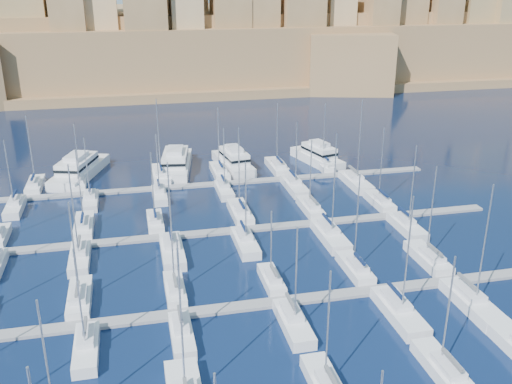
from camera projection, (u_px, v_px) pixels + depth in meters
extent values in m
plane|color=black|center=(256.00, 259.00, 81.03)|extent=(600.00, 600.00, 0.00)
cube|color=slate|center=(278.00, 302.00, 70.01)|extent=(84.00, 2.00, 0.40)
cube|color=slate|center=(242.00, 230.00, 90.08)|extent=(84.00, 2.00, 0.40)
cube|color=slate|center=(220.00, 184.00, 110.15)|extent=(84.00, 2.00, 0.40)
cylinder|color=#9EA0A8|center=(46.00, 363.00, 47.67)|extent=(0.18, 0.18, 12.12)
cylinder|color=#9EA0A8|center=(181.00, 323.00, 50.56)|extent=(0.18, 0.18, 14.86)
cube|color=silver|center=(330.00, 384.00, 53.68)|extent=(1.87, 4.02, 0.70)
cylinder|color=#9EA0A8|center=(328.00, 327.00, 52.96)|extent=(0.18, 0.18, 11.69)
cube|color=#595B60|center=(332.00, 378.00, 52.90)|extent=(0.35, 3.57, 0.35)
cube|color=silver|center=(442.00, 370.00, 57.42)|extent=(2.66, 8.86, 1.64)
cube|color=silver|center=(448.00, 366.00, 56.20)|extent=(1.86, 3.99, 0.70)
cylinder|color=#9EA0A8|center=(448.00, 310.00, 55.45)|extent=(0.18, 0.18, 11.78)
cube|color=#595B60|center=(452.00, 360.00, 55.42)|extent=(0.35, 3.55, 0.35)
cube|color=silver|center=(80.00, 299.00, 70.06)|extent=(2.73, 9.10, 1.66)
cube|color=silver|center=(78.00, 295.00, 68.81)|extent=(1.91, 4.10, 0.70)
cylinder|color=#9EA0A8|center=(74.00, 248.00, 68.10)|extent=(0.18, 0.18, 11.81)
cube|color=#595B60|center=(77.00, 289.00, 68.03)|extent=(0.35, 3.64, 0.35)
cube|color=silver|center=(175.00, 291.00, 71.97)|extent=(2.41, 8.02, 1.60)
cube|color=silver|center=(175.00, 286.00, 70.84)|extent=(1.68, 3.61, 0.70)
cylinder|color=#9EA0A8|center=(172.00, 241.00, 69.96)|extent=(0.18, 0.18, 11.84)
cube|color=#595B60|center=(175.00, 280.00, 70.10)|extent=(0.35, 3.21, 0.35)
cube|color=silver|center=(271.00, 281.00, 74.30)|extent=(2.23, 7.44, 1.57)
cube|color=silver|center=(273.00, 276.00, 73.22)|extent=(1.56, 3.35, 0.70)
cylinder|color=#9EA0A8|center=(271.00, 243.00, 72.78)|extent=(0.18, 0.18, 8.95)
cube|color=#595B60|center=(274.00, 270.00, 72.51)|extent=(0.35, 2.98, 0.35)
cube|color=silver|center=(355.00, 269.00, 77.24)|extent=(2.57, 8.57, 1.63)
cube|color=silver|center=(358.00, 265.00, 76.05)|extent=(1.80, 3.86, 0.70)
cylinder|color=#9EA0A8|center=(357.00, 220.00, 75.10)|extent=(0.18, 0.18, 12.69)
cube|color=#0B183A|center=(360.00, 259.00, 75.28)|extent=(0.35, 3.43, 0.35)
cube|color=silver|center=(428.00, 259.00, 79.95)|extent=(2.85, 9.50, 1.68)
cube|color=silver|center=(432.00, 255.00, 78.66)|extent=(2.00, 4.28, 0.70)
cylinder|color=#9EA0A8|center=(432.00, 211.00, 77.83)|extent=(0.18, 0.18, 12.73)
cube|color=#595B60|center=(435.00, 249.00, 77.86)|extent=(0.35, 3.80, 0.35)
cube|color=silver|center=(86.00, 350.00, 60.52)|extent=(2.53, 8.43, 1.62)
cube|color=silver|center=(86.00, 336.00, 60.88)|extent=(1.77, 3.79, 0.70)
cylinder|color=#9EA0A8|center=(80.00, 299.00, 57.84)|extent=(0.18, 0.18, 11.34)
cube|color=#595B60|center=(85.00, 326.00, 60.89)|extent=(0.35, 3.37, 0.35)
cube|color=silver|center=(182.00, 337.00, 62.80)|extent=(2.41, 8.02, 1.60)
cube|color=silver|center=(181.00, 324.00, 63.13)|extent=(1.69, 3.61, 0.70)
cylinder|color=#9EA0A8|center=(179.00, 287.00, 60.16)|extent=(0.18, 0.18, 11.27)
cube|color=#595B60|center=(180.00, 314.00, 63.12)|extent=(0.35, 3.21, 0.35)
cube|color=silver|center=(294.00, 325.00, 64.94)|extent=(2.71, 9.04, 1.65)
cube|color=silver|center=(292.00, 311.00, 65.35)|extent=(1.90, 4.07, 0.70)
cylinder|color=#9EA0A8|center=(296.00, 275.00, 62.19)|extent=(0.18, 0.18, 11.58)
cube|color=#595B60|center=(291.00, 301.00, 65.39)|extent=(0.35, 3.62, 0.35)
cube|color=silver|center=(399.00, 313.00, 67.06)|extent=(3.05, 10.16, 1.71)
cube|color=silver|center=(396.00, 300.00, 67.56)|extent=(2.13, 4.57, 0.70)
cylinder|color=#9EA0A8|center=(408.00, 255.00, 63.79)|extent=(0.18, 0.18, 14.14)
cube|color=#0B183A|center=(395.00, 290.00, 67.65)|extent=(0.35, 4.06, 0.35)
cube|color=silver|center=(472.00, 304.00, 68.91)|extent=(3.12, 10.41, 1.72)
cube|color=silver|center=(469.00, 291.00, 69.43)|extent=(2.19, 4.69, 0.70)
cylinder|color=#9EA0A8|center=(484.00, 245.00, 65.52)|extent=(0.18, 0.18, 14.75)
cube|color=#595B60|center=(467.00, 282.00, 69.53)|extent=(0.35, 4.16, 0.35)
cube|color=silver|center=(0.00, 237.00, 86.76)|extent=(2.26, 7.55, 1.58)
cube|color=silver|center=(84.00, 227.00, 90.22)|extent=(2.88, 9.61, 1.68)
cube|color=silver|center=(83.00, 223.00, 88.92)|extent=(2.02, 4.33, 0.70)
cylinder|color=#9EA0A8|center=(80.00, 186.00, 88.26)|extent=(0.18, 0.18, 11.87)
cube|color=#0B183A|center=(82.00, 218.00, 88.11)|extent=(0.35, 3.84, 0.35)
cube|color=silver|center=(155.00, 223.00, 91.87)|extent=(2.45, 8.17, 1.61)
cube|color=silver|center=(155.00, 218.00, 90.72)|extent=(1.72, 3.68, 0.70)
cylinder|color=#9EA0A8|center=(153.00, 185.00, 90.03)|extent=(0.18, 0.18, 10.93)
cube|color=#0B183A|center=(155.00, 213.00, 89.97)|extent=(0.35, 3.27, 0.35)
cube|color=silver|center=(240.00, 213.00, 95.54)|extent=(2.96, 9.86, 1.69)
cube|color=silver|center=(241.00, 209.00, 94.22)|extent=(2.07, 4.44, 0.70)
cylinder|color=#9EA0A8|center=(239.00, 168.00, 93.25)|extent=(0.18, 0.18, 13.79)
cube|color=#0B183A|center=(242.00, 204.00, 93.40)|extent=(0.35, 3.94, 0.35)
cube|color=silver|center=(310.00, 208.00, 97.52)|extent=(2.61, 8.70, 1.63)
cube|color=silver|center=(312.00, 204.00, 96.32)|extent=(1.83, 3.91, 0.70)
cylinder|color=#9EA0A8|center=(311.00, 172.00, 95.65)|extent=(0.18, 0.18, 11.20)
cube|color=#595B60|center=(313.00, 199.00, 95.55)|extent=(0.35, 3.48, 0.35)
cube|color=silver|center=(379.00, 202.00, 100.12)|extent=(2.59, 8.63, 1.63)
cube|color=silver|center=(382.00, 198.00, 98.92)|extent=(1.81, 3.88, 0.70)
cylinder|color=#9EA0A8|center=(381.00, 163.00, 97.99)|extent=(0.18, 0.18, 12.60)
cube|color=#0B183A|center=(383.00, 193.00, 98.15)|extent=(0.35, 3.45, 0.35)
cube|color=silver|center=(80.00, 259.00, 79.91)|extent=(2.71, 9.02, 1.65)
cube|color=silver|center=(79.00, 249.00, 80.31)|extent=(1.89, 4.06, 0.70)
cylinder|color=#9EA0A8|center=(74.00, 211.00, 76.84)|extent=(0.18, 0.18, 13.35)
cube|color=#595B60|center=(79.00, 241.00, 80.35)|extent=(0.35, 3.61, 0.35)
cube|color=silver|center=(172.00, 252.00, 81.90)|extent=(3.13, 10.43, 1.72)
cube|color=silver|center=(171.00, 242.00, 82.43)|extent=(2.19, 4.69, 0.70)
cylinder|color=#9EA0A8|center=(170.00, 207.00, 78.84)|extent=(0.18, 0.18, 12.90)
cube|color=#0B183A|center=(171.00, 234.00, 82.53)|extent=(0.35, 4.17, 0.35)
cube|color=silver|center=(245.00, 244.00, 84.61)|extent=(2.83, 9.44, 1.67)
cube|color=silver|center=(244.00, 234.00, 85.05)|extent=(1.98, 4.25, 0.70)
cylinder|color=#9EA0A8|center=(246.00, 202.00, 81.75)|extent=(0.18, 0.18, 12.04)
cube|color=#0B183A|center=(243.00, 226.00, 85.11)|extent=(0.35, 3.77, 0.35)
cube|color=silver|center=(330.00, 237.00, 86.80)|extent=(3.16, 10.53, 1.73)
cube|color=silver|center=(328.00, 227.00, 87.33)|extent=(2.21, 4.74, 0.70)
cylinder|color=#9EA0A8|center=(334.00, 185.00, 83.28)|extent=(0.18, 0.18, 15.50)
cube|color=#0B183A|center=(327.00, 219.00, 87.44)|extent=(0.35, 4.21, 0.35)
cube|color=silver|center=(407.00, 228.00, 90.03)|extent=(2.80, 9.35, 1.67)
cube|color=silver|center=(405.00, 218.00, 90.46)|extent=(1.96, 4.21, 0.70)
cylinder|color=#9EA0A8|center=(413.00, 186.00, 87.05)|extent=(0.18, 0.18, 12.78)
cube|color=#0B183A|center=(404.00, 211.00, 90.52)|extent=(0.35, 3.74, 0.35)
cube|color=silver|center=(35.00, 186.00, 107.99)|extent=(2.74, 9.13, 1.66)
cube|color=silver|center=(34.00, 182.00, 106.74)|extent=(1.92, 4.11, 0.70)
cylinder|color=#9EA0A8|center=(30.00, 149.00, 105.88)|extent=(0.18, 0.18, 12.65)
cube|color=#0B183A|center=(33.00, 177.00, 105.96)|extent=(0.35, 3.65, 0.35)
cube|color=silver|center=(80.00, 184.00, 109.10)|extent=(2.33, 7.78, 1.59)
cube|color=silver|center=(79.00, 180.00, 107.98)|extent=(1.63, 3.50, 0.70)
cylinder|color=#9EA0A8|center=(77.00, 152.00, 107.24)|extent=(0.18, 0.18, 10.89)
cube|color=#595B60|center=(79.00, 175.00, 107.26)|extent=(0.35, 3.11, 0.35)
cube|color=silver|center=(161.00, 175.00, 113.63)|extent=(3.24, 10.80, 1.74)
cube|color=silver|center=(161.00, 171.00, 112.21)|extent=(2.27, 4.86, 0.70)
cylinder|color=#9EA0A8|center=(158.00, 135.00, 111.27)|extent=(0.18, 0.18, 14.38)
cube|color=#0B183A|center=(161.00, 167.00, 111.35)|extent=(0.35, 4.32, 0.35)
cube|color=silver|center=(220.00, 172.00, 115.57)|extent=(2.91, 9.71, 1.69)
cube|color=silver|center=(220.00, 168.00, 114.26)|extent=(2.04, 4.37, 0.70)
cylinder|color=#9EA0A8|center=(218.00, 138.00, 113.53)|extent=(0.18, 0.18, 12.37)
cube|color=#0B183A|center=(221.00, 164.00, 113.45)|extent=(0.35, 3.88, 0.35)
cube|color=silver|center=(277.00, 168.00, 118.33)|extent=(3.08, 10.26, 1.71)
cube|color=silver|center=(279.00, 163.00, 116.96)|extent=(2.15, 4.62, 0.70)
cylinder|color=#9EA0A8|center=(277.00, 134.00, 116.27)|extent=(0.18, 0.18, 12.58)
cube|color=#0B183A|center=(279.00, 159.00, 116.12)|extent=(0.35, 4.10, 0.35)
cube|color=silver|center=(323.00, 166.00, 119.44)|extent=(2.47, 8.24, 1.61)
cube|color=silver|center=(325.00, 162.00, 118.27)|extent=(1.73, 3.71, 0.70)
cylinder|color=#9EA0A8|center=(324.00, 133.00, 117.33)|extent=(0.18, 0.18, 12.42)
cube|color=#0B183A|center=(326.00, 158.00, 117.53)|extent=(0.35, 3.30, 0.35)
cube|color=silver|center=(15.00, 208.00, 97.60)|extent=(2.64, 8.81, 1.64)
cube|color=silver|center=(15.00, 200.00, 97.99)|extent=(1.85, 3.96, 0.70)
cylinder|color=#9EA0A8|center=(9.00, 173.00, 94.88)|extent=(0.18, 0.18, 11.43)
cube|color=#0B183A|center=(14.00, 193.00, 98.02)|extent=(0.35, 3.52, 0.35)
cube|color=silver|center=(91.00, 202.00, 100.36)|extent=(2.53, 8.43, 1.62)
cube|color=silver|center=(90.00, 194.00, 100.72)|extent=(1.77, 3.79, 0.70)
cylinder|color=#9EA0A8|center=(87.00, 169.00, 97.75)|extent=(0.18, 0.18, 11.00)
cube|color=#0B183A|center=(90.00, 188.00, 100.73)|extent=(0.35, 3.37, 0.35)
cube|color=silver|center=(160.00, 196.00, 102.98)|extent=(2.44, 8.14, 1.61)
cube|color=silver|center=(159.00, 189.00, 103.31)|extent=(1.71, 3.66, 0.70)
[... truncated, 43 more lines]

